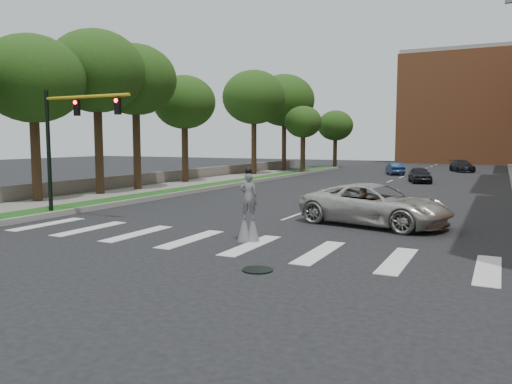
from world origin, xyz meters
name	(u,v)px	position (x,y,z in m)	size (l,w,h in m)	color
ground_plane	(206,248)	(0.00, 0.00, 0.00)	(160.00, 160.00, 0.00)	black
grass_median	(216,185)	(-11.50, 20.00, 0.12)	(2.00, 60.00, 0.25)	#174814
median_curb	(228,186)	(-10.45, 20.00, 0.14)	(0.20, 60.00, 0.28)	#989893
sidewalk_left	(99,196)	(-14.50, 10.00, 0.09)	(4.00, 60.00, 0.18)	slate
stone_wall	(175,177)	(-17.00, 22.00, 0.55)	(0.50, 56.00, 1.10)	#615B53
manhole	(257,270)	(3.00, -2.00, 0.02)	(0.90, 0.90, 0.04)	black
building_backdrop	(483,109)	(6.00, 78.00, 9.00)	(26.00, 14.00, 18.00)	#B66439
traffic_signal	(66,132)	(-9.78, 3.00, 4.15)	(5.30, 0.23, 6.20)	black
stilt_performer	(248,213)	(0.85, 1.62, 1.08)	(0.82, 0.64, 2.76)	#332214
suv_crossing	(375,205)	(4.26, 7.31, 0.92)	(3.05, 6.61, 1.84)	beige
car_near	(420,175)	(2.68, 31.80, 0.70)	(1.66, 4.13, 1.41)	black
car_mid	(395,169)	(-1.35, 41.49, 0.67)	(1.42, 4.08, 1.34)	navy
car_far	(462,166)	(4.93, 50.23, 0.70)	(1.97, 4.84, 1.41)	black
tree_1	(32,80)	(-15.59, 6.07, 7.30)	(6.01, 6.01, 9.90)	#332214
tree_2	(135,80)	(-14.95, 14.44, 8.10)	(6.02, 6.02, 10.71)	#332214
tree_3	(184,103)	(-15.49, 21.45, 6.98)	(5.38, 5.38, 9.32)	#332214
tree_4	(254,98)	(-14.65, 33.18, 8.28)	(6.68, 6.68, 11.16)	#332214
tree_5	(284,101)	(-15.42, 43.20, 8.70)	(7.56, 7.56, 11.94)	#332214
tree_6	(303,123)	(-10.87, 37.91, 5.75)	(4.15, 4.15, 7.60)	#332214
tree_7	(335,126)	(-11.79, 52.87, 5.79)	(4.92, 4.92, 7.93)	#332214
tree_8	(96,72)	(-15.19, 10.83, 8.29)	(6.41, 6.41, 11.06)	#332214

